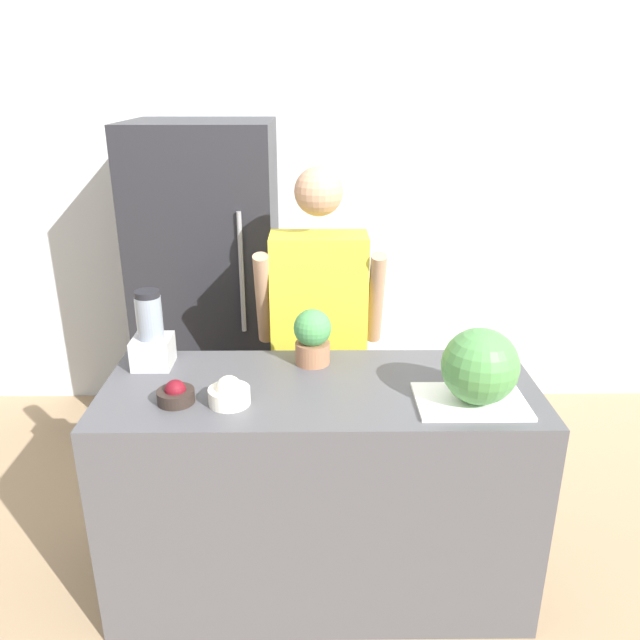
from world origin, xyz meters
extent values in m
plane|color=tan|center=(0.00, 0.00, 0.00)|extent=(14.00, 14.00, 0.00)
cube|color=silver|center=(0.00, 1.98, 1.30)|extent=(8.00, 0.06, 2.60)
cube|color=#4C4C51|center=(0.00, 0.32, 0.45)|extent=(1.62, 0.65, 0.90)
cube|color=#232328|center=(-0.61, 1.59, 0.88)|extent=(0.75, 0.68, 1.77)
cylinder|color=gray|center=(-0.38, 1.24, 1.06)|extent=(0.02, 0.02, 0.62)
cube|color=gray|center=(0.00, 0.93, 0.39)|extent=(0.32, 0.18, 0.78)
cube|color=gold|center=(0.00, 0.93, 1.05)|extent=(0.43, 0.22, 0.55)
sphere|color=tan|center=(0.00, 0.93, 1.52)|extent=(0.21, 0.21, 0.21)
cylinder|color=tan|center=(-0.25, 0.89, 1.04)|extent=(0.07, 0.23, 0.46)
cylinder|color=tan|center=(0.26, 0.89, 1.04)|extent=(0.07, 0.23, 0.46)
cube|color=white|center=(0.53, 0.19, 0.91)|extent=(0.38, 0.27, 0.01)
sphere|color=#4C8C47|center=(0.55, 0.18, 1.05)|extent=(0.27, 0.27, 0.27)
cylinder|color=#2D231E|center=(-0.51, 0.20, 0.92)|extent=(0.13, 0.13, 0.05)
sphere|color=maroon|center=(-0.51, 0.20, 0.95)|extent=(0.08, 0.08, 0.08)
cylinder|color=white|center=(-0.32, 0.19, 0.93)|extent=(0.15, 0.15, 0.06)
sphere|color=white|center=(-0.32, 0.19, 0.96)|extent=(0.09, 0.09, 0.09)
cube|color=#B7B7BC|center=(-0.66, 0.51, 0.96)|extent=(0.15, 0.15, 0.12)
cylinder|color=gray|center=(-0.66, 0.51, 1.11)|extent=(0.10, 0.10, 0.17)
cylinder|color=black|center=(-0.66, 0.51, 1.20)|extent=(0.10, 0.10, 0.02)
cylinder|color=#996647|center=(-0.03, 0.53, 0.95)|extent=(0.14, 0.14, 0.09)
sphere|color=#478E4C|center=(-0.03, 0.53, 1.05)|extent=(0.15, 0.15, 0.15)
camera|label=1|loc=(-0.02, -1.74, 1.97)|focal=35.00mm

